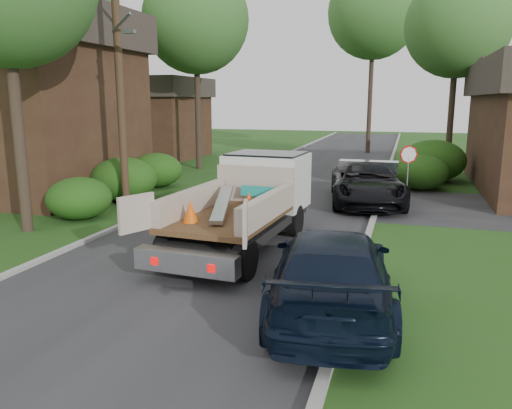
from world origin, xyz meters
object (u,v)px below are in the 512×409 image
at_px(stop_sign, 408,162).
at_px(flatbed_truck, 253,196).
at_px(navy_suv, 332,271).
at_px(house_left_far, 151,117).
at_px(tree_left_back, 61,15).
at_px(house_left_near, 20,100).
at_px(tree_left_far, 196,20).
at_px(tree_center_far, 374,13).
at_px(black_pickup, 367,183).
at_px(tree_right_far, 458,25).
at_px(utility_pole, 120,76).

relative_size(stop_sign, flatbed_truck, 0.35).
bearing_deg(navy_suv, house_left_far, -62.32).
bearing_deg(tree_left_back, navy_suv, -41.05).
bearing_deg(house_left_far, house_left_near, -84.29).
distance_m(stop_sign, tree_left_far, 16.65).
bearing_deg(navy_suv, tree_left_far, -67.45).
height_order(tree_center_far, black_pickup, tree_center_far).
bearing_deg(black_pickup, tree_right_far, 61.82).
bearing_deg(tree_left_back, flatbed_truck, -36.62).
bearing_deg(black_pickup, tree_left_back, 157.77).
relative_size(tree_left_far, tree_right_far, 1.06).
bearing_deg(tree_center_far, stop_sign, -81.34).
bearing_deg(navy_suv, stop_sign, -104.49).
relative_size(house_left_near, house_left_far, 1.29).
bearing_deg(tree_left_far, house_left_far, 140.19).
relative_size(stop_sign, black_pickup, 0.40).
relative_size(stop_sign, navy_suv, 0.43).
bearing_deg(tree_left_far, flatbed_truck, -61.20).
distance_m(stop_sign, tree_left_back, 20.89).
xyz_separation_m(house_left_near, tree_left_back, (-2.00, 6.00, 4.70)).
bearing_deg(black_pickup, house_left_far, 133.49).
relative_size(stop_sign, house_left_near, 0.26).
bearing_deg(tree_left_back, tree_center_far, 46.74).
xyz_separation_m(tree_left_far, tree_left_back, (-6.50, -4.00, -0.00)).
height_order(house_left_near, tree_right_far, tree_right_far).
distance_m(tree_left_far, tree_right_far, 15.31).
distance_m(stop_sign, house_left_far, 22.81).
distance_m(tree_left_back, navy_suv, 24.96).
bearing_deg(house_left_far, flatbed_truck, -54.52).
xyz_separation_m(utility_pole, flatbed_truck, (6.19, -2.91, -3.76)).
height_order(tree_right_far, flatbed_truck, tree_right_far).
relative_size(tree_left_far, navy_suv, 2.09).
bearing_deg(tree_center_far, navy_suv, -86.83).
bearing_deg(tree_left_back, black_pickup, -13.30).
distance_m(stop_sign, navy_suv, 11.62).
height_order(utility_pole, tree_left_far, tree_left_far).
height_order(house_left_far, tree_left_back, tree_left_back).
xyz_separation_m(house_left_near, tree_center_far, (14.00, 23.00, 6.70)).
bearing_deg(tree_left_back, house_left_far, 86.82).
xyz_separation_m(stop_sign, black_pickup, (-1.60, -0.16, -0.92)).
distance_m(tree_right_far, tree_left_back, 22.62).
relative_size(house_left_far, tree_left_back, 0.63).
distance_m(flatbed_truck, navy_suv, 5.55).
bearing_deg(black_pickup, navy_suv, -97.91).
bearing_deg(flatbed_truck, black_pickup, 70.67).
xyz_separation_m(tree_center_far, black_pickup, (1.60, -21.16, -10.12)).
height_order(utility_pole, house_left_far, utility_pole).
height_order(tree_center_far, flatbed_truck, tree_center_far).
distance_m(house_left_near, tree_left_far, 11.93).
relative_size(tree_center_far, navy_suv, 2.50).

